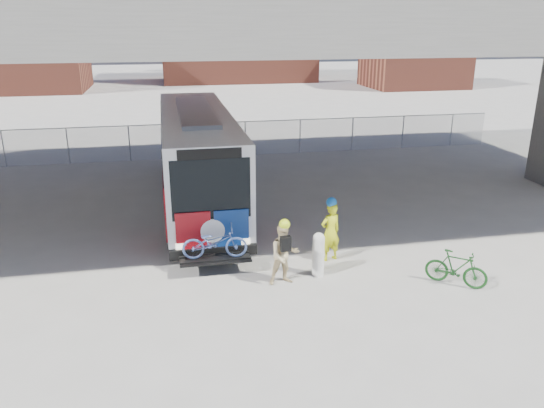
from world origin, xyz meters
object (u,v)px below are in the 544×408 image
object	(u,v)px
bus	(197,150)
cyclist_hivis	(330,230)
bollard	(318,253)
cyclist_tan	(284,254)
bike_parked	(456,268)

from	to	relation	value
bus	cyclist_hivis	world-z (taller)	bus
cyclist_hivis	bollard	bearing A→B (deg)	38.53
bus	bollard	bearing A→B (deg)	-68.75
bollard	cyclist_tan	distance (m)	1.10
cyclist_hivis	bike_parked	world-z (taller)	cyclist_hivis
cyclist_tan	bike_parked	distance (m)	4.66
bollard	cyclist_hivis	world-z (taller)	cyclist_hivis
cyclist_hivis	bike_parked	xyz separation A→B (m)	(2.86, -2.24, -0.46)
bollard	cyclist_hivis	xyz separation A→B (m)	(0.64, 0.93, 0.26)
bus	bike_parked	world-z (taller)	bus
bollard	bike_parked	bearing A→B (deg)	-20.55
bus	cyclist_hivis	size ratio (longest dim) A/B	6.55
bus	bollard	xyz separation A→B (m)	(2.82, -7.25, -1.42)
bollard	cyclist_tan	size ratio (longest dim) A/B	0.69
bike_parked	bus	bearing A→B (deg)	76.31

